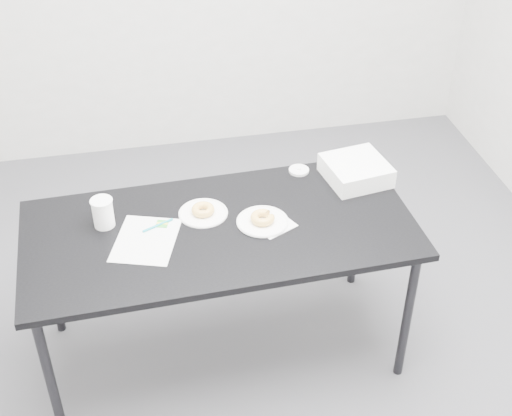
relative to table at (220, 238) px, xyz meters
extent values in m
plane|color=#4B4B50|center=(0.03, -0.02, -0.70)|extent=(4.00, 4.00, 0.00)
cube|color=black|center=(0.00, 0.00, 0.04)|extent=(1.69, 0.84, 0.03)
cylinder|color=black|center=(-0.76, -0.35, -0.34)|extent=(0.04, 0.04, 0.73)
cylinder|color=black|center=(-0.78, 0.30, -0.34)|extent=(0.04, 0.04, 0.73)
cylinder|color=black|center=(0.78, -0.30, -0.34)|extent=(0.04, 0.04, 0.73)
cylinder|color=black|center=(0.76, 0.35, -0.34)|extent=(0.04, 0.04, 0.73)
cube|color=white|center=(-0.32, -0.03, 0.06)|extent=(0.33, 0.37, 0.00)
cube|color=green|center=(-0.24, 0.07, 0.06)|extent=(0.06, 0.06, 0.00)
cylinder|color=#0D8799|center=(-0.26, 0.06, 0.07)|extent=(0.14, 0.07, 0.01)
cube|color=white|center=(0.23, -0.02, 0.06)|extent=(0.21, 0.21, 0.00)
cylinder|color=white|center=(0.19, -0.01, 0.06)|extent=(0.22, 0.22, 0.01)
torus|color=gold|center=(0.19, -0.01, 0.08)|extent=(0.13, 0.13, 0.04)
cylinder|color=white|center=(-0.06, 0.11, 0.06)|extent=(0.22, 0.22, 0.01)
torus|color=gold|center=(-0.06, 0.11, 0.08)|extent=(0.12, 0.12, 0.03)
cylinder|color=white|center=(-0.48, 0.11, 0.12)|extent=(0.09, 0.09, 0.13)
cylinder|color=white|center=(0.44, 0.35, 0.06)|extent=(0.10, 0.10, 0.01)
cube|color=white|center=(0.68, 0.24, 0.10)|extent=(0.31, 0.31, 0.09)
camera|label=1|loc=(-0.33, -2.38, 1.93)|focal=50.00mm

